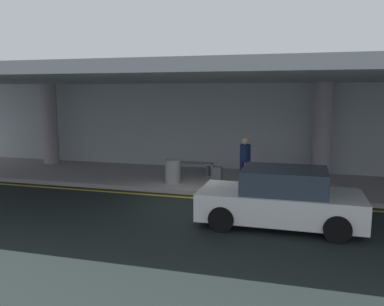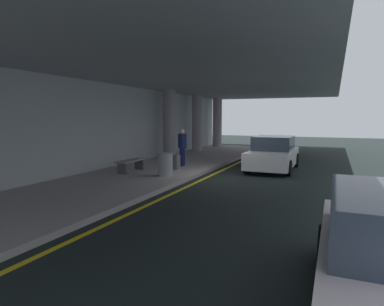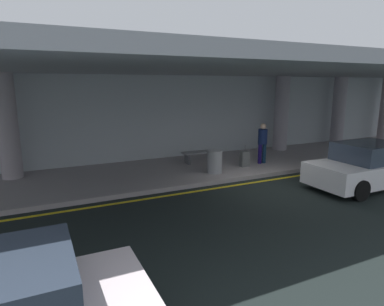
{
  "view_description": "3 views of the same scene",
  "coord_description": "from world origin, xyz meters",
  "px_view_note": "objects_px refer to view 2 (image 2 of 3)",
  "views": [
    {
      "loc": [
        3.26,
        -11.52,
        3.4
      ],
      "look_at": [
        -0.41,
        1.69,
        1.32
      ],
      "focal_mm": 37.26,
      "sensor_mm": 36.0,
      "label": 1
    },
    {
      "loc": [
        -12.05,
        -3.84,
        2.32
      ],
      "look_at": [
        -0.25,
        1.25,
        0.94
      ],
      "focal_mm": 30.92,
      "sensor_mm": 36.0,
      "label": 2
    },
    {
      "loc": [
        -7.11,
        -8.49,
        3.4
      ],
      "look_at": [
        -1.8,
        2.63,
        0.83
      ],
      "focal_mm": 30.8,
      "sensor_mm": 36.0,
      "label": 3
    }
  ],
  "objects_px": {
    "suitcase_upright_primary": "(176,162)",
    "bench_metal": "(131,163)",
    "support_column_left_mid": "(169,124)",
    "support_column_right_mid": "(217,122)",
    "support_column_center": "(197,123)",
    "car_white_no2": "(273,154)",
    "trash_bin_steel": "(165,164)",
    "traveler_with_luggage": "(182,145)"
  },
  "relations": [
    {
      "from": "traveler_with_luggage",
      "to": "bench_metal",
      "type": "height_order",
      "value": "traveler_with_luggage"
    },
    {
      "from": "suitcase_upright_primary",
      "to": "trash_bin_steel",
      "type": "bearing_deg",
      "value": -170.34
    },
    {
      "from": "car_white_no2",
      "to": "support_column_left_mid",
      "type": "bearing_deg",
      "value": -98.08
    },
    {
      "from": "traveler_with_luggage",
      "to": "suitcase_upright_primary",
      "type": "xyz_separation_m",
      "value": [
        -0.99,
        -0.18,
        -0.65
      ]
    },
    {
      "from": "support_column_left_mid",
      "to": "support_column_center",
      "type": "xyz_separation_m",
      "value": [
        4.0,
        0.0,
        0.0
      ]
    },
    {
      "from": "suitcase_upright_primary",
      "to": "car_white_no2",
      "type": "bearing_deg",
      "value": -57.36
    },
    {
      "from": "car_white_no2",
      "to": "bench_metal",
      "type": "height_order",
      "value": "car_white_no2"
    },
    {
      "from": "support_column_center",
      "to": "suitcase_upright_primary",
      "type": "xyz_separation_m",
      "value": [
        -7.64,
        -2.2,
        -1.51
      ]
    },
    {
      "from": "support_column_right_mid",
      "to": "car_white_no2",
      "type": "bearing_deg",
      "value": -147.74
    },
    {
      "from": "car_white_no2",
      "to": "support_column_right_mid",
      "type": "bearing_deg",
      "value": -144.15
    },
    {
      "from": "support_column_right_mid",
      "to": "traveler_with_luggage",
      "type": "distance_m",
      "value": 10.88
    },
    {
      "from": "car_white_no2",
      "to": "traveler_with_luggage",
      "type": "relative_size",
      "value": 2.44
    },
    {
      "from": "support_column_center",
      "to": "car_white_no2",
      "type": "distance_m",
      "value": 7.9
    },
    {
      "from": "support_column_center",
      "to": "bench_metal",
      "type": "bearing_deg",
      "value": -174.93
    },
    {
      "from": "traveler_with_luggage",
      "to": "suitcase_upright_primary",
      "type": "relative_size",
      "value": 1.87
    },
    {
      "from": "bench_metal",
      "to": "support_column_right_mid",
      "type": "bearing_deg",
      "value": 3.5
    },
    {
      "from": "support_column_right_mid",
      "to": "suitcase_upright_primary",
      "type": "bearing_deg",
      "value": -169.31
    },
    {
      "from": "support_column_left_mid",
      "to": "support_column_center",
      "type": "height_order",
      "value": "same"
    },
    {
      "from": "support_column_center",
      "to": "traveler_with_luggage",
      "type": "relative_size",
      "value": 2.17
    },
    {
      "from": "support_column_left_mid",
      "to": "support_column_center",
      "type": "bearing_deg",
      "value": 0.0
    },
    {
      "from": "car_white_no2",
      "to": "traveler_with_luggage",
      "type": "distance_m",
      "value": 4.08
    },
    {
      "from": "car_white_no2",
      "to": "suitcase_upright_primary",
      "type": "relative_size",
      "value": 4.56
    },
    {
      "from": "support_column_center",
      "to": "car_white_no2",
      "type": "xyz_separation_m",
      "value": [
        -5.2,
        -5.81,
        -1.26
      ]
    },
    {
      "from": "suitcase_upright_primary",
      "to": "traveler_with_luggage",
      "type": "bearing_deg",
      "value": 8.8
    },
    {
      "from": "support_column_right_mid",
      "to": "support_column_left_mid",
      "type": "bearing_deg",
      "value": 180.0
    },
    {
      "from": "suitcase_upright_primary",
      "to": "bench_metal",
      "type": "relative_size",
      "value": 0.56
    },
    {
      "from": "support_column_right_mid",
      "to": "bench_metal",
      "type": "distance_m",
      "value": 13.02
    },
    {
      "from": "traveler_with_luggage",
      "to": "support_column_right_mid",
      "type": "bearing_deg",
      "value": -173.89
    },
    {
      "from": "traveler_with_luggage",
      "to": "bench_metal",
      "type": "bearing_deg",
      "value": -33.23
    },
    {
      "from": "car_white_no2",
      "to": "trash_bin_steel",
      "type": "relative_size",
      "value": 4.82
    },
    {
      "from": "support_column_center",
      "to": "suitcase_upright_primary",
      "type": "relative_size",
      "value": 4.06
    },
    {
      "from": "traveler_with_luggage",
      "to": "suitcase_upright_primary",
      "type": "distance_m",
      "value": 1.19
    },
    {
      "from": "support_column_left_mid",
      "to": "trash_bin_steel",
      "type": "height_order",
      "value": "support_column_left_mid"
    },
    {
      "from": "support_column_left_mid",
      "to": "support_column_right_mid",
      "type": "bearing_deg",
      "value": 0.0
    },
    {
      "from": "suitcase_upright_primary",
      "to": "trash_bin_steel",
      "type": "height_order",
      "value": "suitcase_upright_primary"
    },
    {
      "from": "support_column_right_mid",
      "to": "trash_bin_steel",
      "type": "height_order",
      "value": "support_column_right_mid"
    },
    {
      "from": "support_column_left_mid",
      "to": "traveler_with_luggage",
      "type": "bearing_deg",
      "value": -142.7
    },
    {
      "from": "bench_metal",
      "to": "support_column_left_mid",
      "type": "bearing_deg",
      "value": 9.15
    },
    {
      "from": "support_column_right_mid",
      "to": "bench_metal",
      "type": "height_order",
      "value": "support_column_right_mid"
    },
    {
      "from": "support_column_right_mid",
      "to": "trash_bin_steel",
      "type": "relative_size",
      "value": 4.29
    },
    {
      "from": "car_white_no2",
      "to": "suitcase_upright_primary",
      "type": "height_order",
      "value": "car_white_no2"
    },
    {
      "from": "support_column_center",
      "to": "car_white_no2",
      "type": "bearing_deg",
      "value": -131.84
    }
  ]
}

